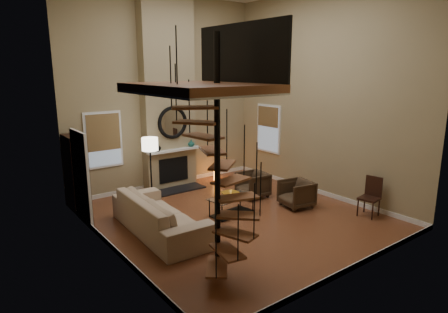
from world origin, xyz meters
TOP-DOWN VIEW (x-y plane):
  - ground at (0.00, 0.00)m, footprint 6.00×6.50m
  - back_wall at (0.00, 3.25)m, footprint 6.00×0.02m
  - front_wall at (0.00, -3.25)m, footprint 6.00×0.02m
  - left_wall at (-3.00, 0.00)m, footprint 0.02×6.50m
  - right_wall at (3.00, 0.00)m, footprint 0.02×6.50m
  - baseboard_back at (0.00, 3.24)m, footprint 6.00×0.02m
  - baseboard_front at (0.00, -3.24)m, footprint 6.00×0.02m
  - baseboard_left at (-2.99, 0.00)m, footprint 0.02×6.50m
  - baseboard_right at (2.99, 0.00)m, footprint 0.02×6.50m
  - chimney_breast at (0.00, 3.06)m, footprint 1.60×0.38m
  - hearth at (0.00, 2.57)m, footprint 1.50×0.60m
  - firebox at (0.00, 2.86)m, footprint 0.95×0.02m
  - mantel at (0.00, 2.78)m, footprint 1.70×0.18m
  - mirror_frame at (0.00, 2.84)m, footprint 0.94×0.10m
  - mirror_disc at (0.00, 2.85)m, footprint 0.80×0.01m
  - vase_left at (-0.55, 2.82)m, footprint 0.24×0.24m
  - vase_right at (0.60, 2.82)m, footprint 0.20×0.20m
  - window_back at (-1.90, 3.22)m, footprint 1.02×0.06m
  - window_right at (2.97, 2.00)m, footprint 0.06×1.02m
  - entry_door at (-2.95, 1.80)m, footprint 0.10×1.05m
  - loft at (-2.04, -1.80)m, footprint 1.70×2.20m
  - spiral_stair at (-1.78, -1.79)m, footprint 1.47×1.47m
  - hutch at (-2.81, 2.77)m, footprint 0.39×0.83m
  - sofa at (-1.84, 0.27)m, footprint 1.23×2.91m
  - armchair_near at (1.37, 0.81)m, footprint 0.83×0.81m
  - armchair_far at (1.74, -0.46)m, footprint 0.87×0.85m
  - coffee_table at (0.04, 0.14)m, footprint 1.21×0.70m
  - bowl at (0.04, 0.19)m, footprint 0.41×0.41m
  - book at (0.39, -0.01)m, footprint 0.24×0.30m
  - floor_lamp at (-1.06, 2.19)m, footprint 0.42×0.42m
  - accent_lamp at (1.47, 2.77)m, footprint 0.15×0.15m
  - side_chair at (2.66, -1.91)m, footprint 0.49×0.48m

SIDE VIEW (x-z plane):
  - ground at x=0.00m, z-range -0.01..0.00m
  - hearth at x=0.00m, z-range 0.00..0.04m
  - baseboard_back at x=0.00m, z-range 0.00..0.12m
  - baseboard_front at x=0.00m, z-range 0.00..0.12m
  - baseboard_left at x=-2.99m, z-range 0.00..0.12m
  - baseboard_right at x=2.99m, z-range 0.00..0.12m
  - accent_lamp at x=1.47m, z-range -0.01..0.51m
  - coffee_table at x=0.04m, z-range 0.06..0.51m
  - armchair_near at x=1.37m, z-range 0.01..0.70m
  - armchair_far at x=1.74m, z-range 0.01..0.70m
  - sofa at x=-1.84m, z-range -0.02..0.81m
  - book at x=0.39m, z-range 0.45..0.48m
  - bowl at x=0.04m, z-range 0.45..0.55m
  - side_chair at x=2.66m, z-range 0.05..1.00m
  - firebox at x=0.00m, z-range 0.19..0.91m
  - hutch at x=-2.81m, z-range 0.02..1.88m
  - entry_door at x=-2.95m, z-range -0.03..2.13m
  - mantel at x=0.00m, z-range 1.12..1.18m
  - vase_right at x=0.60m, z-range 1.18..1.39m
  - vase_left at x=-0.55m, z-range 1.18..1.43m
  - floor_lamp at x=-1.06m, z-range 0.55..2.28m
  - window_back at x=-1.90m, z-range 0.86..2.38m
  - window_right at x=2.97m, z-range 0.87..2.39m
  - spiral_stair at x=-1.78m, z-range -0.25..3.81m
  - mirror_frame at x=0.00m, z-range 1.48..2.42m
  - mirror_disc at x=0.00m, z-range 1.55..2.35m
  - back_wall at x=0.00m, z-range 0.00..5.50m
  - front_wall at x=0.00m, z-range 0.00..5.50m
  - left_wall at x=-3.00m, z-range 0.00..5.50m
  - right_wall at x=3.00m, z-range 0.00..5.50m
  - chimney_breast at x=0.00m, z-range 0.00..5.50m
  - loft at x=-2.04m, z-range 2.69..3.78m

